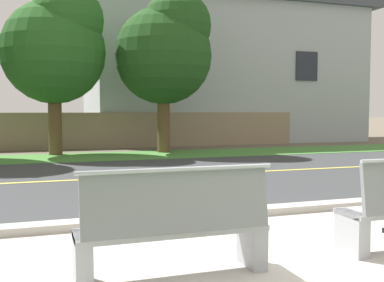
% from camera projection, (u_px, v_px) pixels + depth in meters
% --- Properties ---
extents(ground_plane, '(140.00, 140.00, 0.00)m').
position_uv_depth(ground_plane, '(139.00, 169.00, 11.72)').
color(ground_plane, '#665B4C').
extents(sidewalk_pavement, '(44.00, 3.60, 0.01)m').
position_uv_depth(sidewalk_pavement, '(304.00, 261.00, 4.54)').
color(sidewalk_pavement, '#B7B2A8').
rests_on(sidewalk_pavement, ground_plane).
extents(curb_edge, '(44.00, 0.30, 0.11)m').
position_uv_depth(curb_edge, '(226.00, 214.00, 6.38)').
color(curb_edge, '#ADA89E').
rests_on(curb_edge, ground_plane).
extents(street_asphalt, '(52.00, 8.00, 0.01)m').
position_uv_depth(street_asphalt, '(154.00, 177.00, 10.30)').
color(street_asphalt, '#383A3D').
rests_on(street_asphalt, ground_plane).
extents(road_centre_line, '(48.00, 0.14, 0.01)m').
position_uv_depth(road_centre_line, '(154.00, 176.00, 10.30)').
color(road_centre_line, '#E0CC4C').
rests_on(road_centre_line, ground_plane).
extents(far_verge_grass, '(48.00, 2.80, 0.02)m').
position_uv_depth(far_verge_grass, '(117.00, 156.00, 14.95)').
color(far_verge_grass, '#478438').
rests_on(far_verge_grass, ground_plane).
extents(bench_left, '(1.70, 0.48, 1.01)m').
position_uv_depth(bench_left, '(174.00, 229.00, 4.02)').
color(bench_left, '#9EA0A8').
rests_on(bench_left, ground_plane).
extents(shade_tree_left, '(3.39, 3.39, 5.60)m').
position_uv_depth(shade_tree_left, '(57.00, 44.00, 15.08)').
color(shade_tree_left, brown).
rests_on(shade_tree_left, ground_plane).
extents(shade_tree_centre, '(3.39, 3.39, 5.59)m').
position_uv_depth(shade_tree_centre, '(167.00, 48.00, 16.02)').
color(shade_tree_centre, brown).
rests_on(shade_tree_centre, ground_plane).
extents(garden_wall, '(13.00, 0.36, 1.40)m').
position_uv_depth(garden_wall, '(146.00, 130.00, 18.60)').
color(garden_wall, gray).
rests_on(garden_wall, ground_plane).
extents(house_across_street, '(13.76, 6.91, 6.91)m').
position_uv_depth(house_across_street, '(221.00, 70.00, 22.90)').
color(house_across_street, '#A3ADB2').
rests_on(house_across_street, ground_plane).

